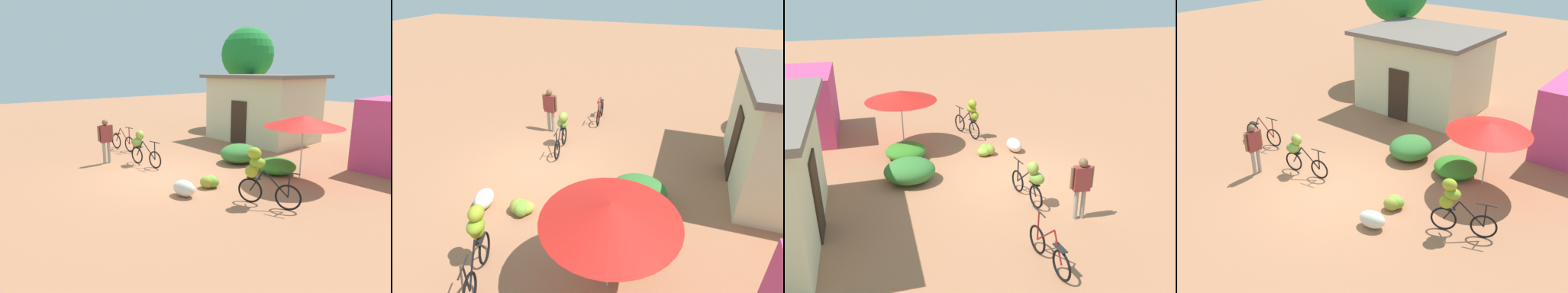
% 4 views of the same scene
% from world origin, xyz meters
% --- Properties ---
extents(ground_plane, '(60.00, 60.00, 0.00)m').
position_xyz_m(ground_plane, '(0.00, 0.00, 0.00)').
color(ground_plane, '#AF714E').
extents(hedge_bush_front_left, '(1.31, 1.49, 0.69)m').
position_xyz_m(hedge_bush_front_left, '(0.66, 3.10, 0.35)').
color(hedge_bush_front_left, '#397B34').
rests_on(hedge_bush_front_left, ground).
extents(hedge_bush_front_right, '(1.30, 1.31, 0.50)m').
position_xyz_m(hedge_bush_front_right, '(2.36, 3.04, 0.25)').
color(hedge_bush_front_right, '#378626').
rests_on(hedge_bush_front_right, ground).
extents(market_umbrella, '(2.39, 2.39, 2.04)m').
position_xyz_m(market_umbrella, '(3.29, 3.01, 1.86)').
color(market_umbrella, beige).
rests_on(market_umbrella, ground).
extents(bicycle_leftmost, '(1.59, 0.27, 1.03)m').
position_xyz_m(bicycle_leftmost, '(-3.92, 0.76, 0.36)').
color(bicycle_leftmost, black).
rests_on(bicycle_leftmost, ground).
extents(bicycle_near_pile, '(1.58, 0.50, 1.24)m').
position_xyz_m(bicycle_near_pile, '(-1.44, 0.17, 0.73)').
color(bicycle_near_pile, black).
rests_on(bicycle_near_pile, ground).
extents(bicycle_center_loaded, '(1.56, 0.66, 1.47)m').
position_xyz_m(bicycle_center_loaded, '(3.67, 0.52, 0.85)').
color(bicycle_center_loaded, black).
rests_on(bicycle_center_loaded, ground).
extents(banana_pile_on_ground, '(0.66, 0.73, 0.36)m').
position_xyz_m(banana_pile_on_ground, '(1.95, 0.45, 0.17)').
color(banana_pile_on_ground, olive).
rests_on(banana_pile_on_ground, ground).
extents(produce_sack, '(0.77, 0.56, 0.44)m').
position_xyz_m(produce_sack, '(2.01, -0.57, 0.22)').
color(produce_sack, silver).
rests_on(produce_sack, ground).
extents(person_vendor, '(0.24, 0.58, 1.62)m').
position_xyz_m(person_vendor, '(-2.43, -0.70, 0.99)').
color(person_vendor, gray).
rests_on(person_vendor, ground).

